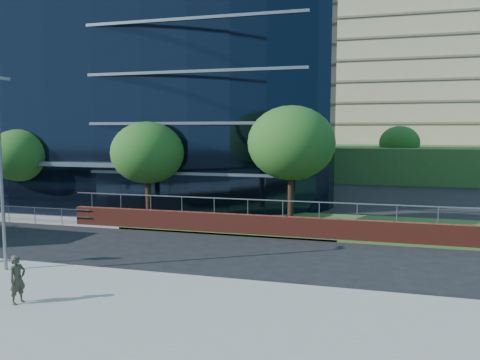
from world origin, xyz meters
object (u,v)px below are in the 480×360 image
(tree_far_b, at_px, (21,155))
(streetlight_east, at_px, (1,167))
(tree_far_c, at_px, (147,153))
(pedestrian_b, at_px, (17,279))
(tree_dist_e, at_px, (399,143))
(tree_far_d, at_px, (291,143))

(tree_far_b, distance_m, streetlight_east, 14.74)
(tree_far_c, distance_m, pedestrian_b, 14.90)
(tree_far_c, distance_m, streetlight_east, 11.22)
(tree_dist_e, bearing_deg, pedestrian_b, -108.02)
(pedestrian_b, bearing_deg, tree_dist_e, -6.45)
(tree_dist_e, relative_size, streetlight_east, 0.81)
(tree_far_d, height_order, tree_dist_e, tree_far_d)
(tree_far_d, xyz_separation_m, pedestrian_b, (-6.73, -15.29, -4.22))
(tree_far_d, distance_m, pedestrian_b, 17.23)
(tree_far_d, bearing_deg, streetlight_east, -129.40)
(tree_far_b, xyz_separation_m, tree_far_d, (19.00, 0.50, 0.98))
(tree_far_b, bearing_deg, pedestrian_b, -50.32)
(pedestrian_b, bearing_deg, tree_far_d, -12.19)
(tree_far_d, relative_size, streetlight_east, 0.93)
(tree_far_b, relative_size, pedestrian_b, 3.68)
(streetlight_east, relative_size, pedestrian_b, 4.87)
(tree_far_b, xyz_separation_m, streetlight_east, (9.00, -11.67, 0.23))
(tree_far_c, bearing_deg, tree_far_d, 6.34)
(tree_far_c, height_order, pedestrian_b, tree_far_c)
(tree_far_c, bearing_deg, pedestrian_b, -80.97)
(tree_far_b, distance_m, pedestrian_b, 19.49)
(tree_dist_e, xyz_separation_m, pedestrian_b, (-14.73, -45.29, -3.56))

